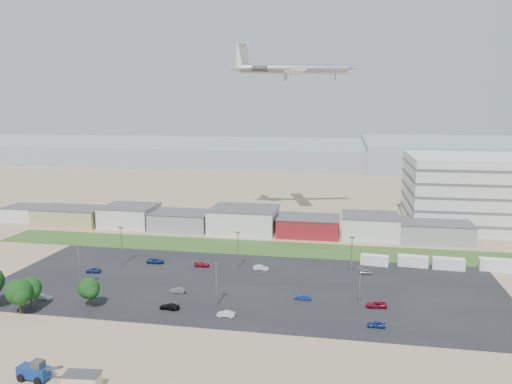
% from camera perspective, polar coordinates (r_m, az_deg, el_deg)
% --- Properties ---
extents(ground, '(700.00, 700.00, 0.00)m').
position_cam_1_polar(ground, '(104.12, -6.30, -14.02)').
color(ground, '#988060').
rests_on(ground, ground).
extents(parking_lot, '(120.00, 50.00, 0.01)m').
position_cam_1_polar(parking_lot, '(120.97, -1.22, -10.53)').
color(parking_lot, black).
rests_on(parking_lot, ground).
extents(grass_strip, '(160.00, 16.00, 0.02)m').
position_cam_1_polar(grass_strip, '(151.77, -0.61, -6.33)').
color(grass_strip, '#324E1D').
rests_on(grass_strip, ground).
extents(hills_backdrop, '(700.00, 200.00, 9.00)m').
position_cam_1_polar(hills_backdrop, '(408.10, 12.14, 4.12)').
color(hills_backdrop, gray).
rests_on(hills_backdrop, ground).
extents(building_row, '(170.00, 20.00, 8.00)m').
position_cam_1_polar(building_row, '(172.54, -4.95, -3.06)').
color(building_row, silver).
rests_on(building_row, ground).
extents(portable_shed, '(5.63, 3.32, 2.71)m').
position_cam_1_polar(portable_shed, '(83.45, -19.24, -19.79)').
color(portable_shed, beige).
rests_on(portable_shed, ground).
extents(telehandler, '(8.18, 3.50, 3.31)m').
position_cam_1_polar(telehandler, '(88.63, -24.09, -18.06)').
color(telehandler, navy).
rests_on(telehandler, ground).
extents(box_trailer_a, '(7.56, 3.32, 2.74)m').
position_cam_1_polar(box_trailer_a, '(138.54, 13.39, -7.57)').
color(box_trailer_a, silver).
rests_on(box_trailer_a, ground).
extents(box_trailer_b, '(7.94, 3.19, 2.90)m').
position_cam_1_polar(box_trailer_b, '(140.06, 17.49, -7.54)').
color(box_trailer_b, silver).
rests_on(box_trailer_b, ground).
extents(box_trailer_c, '(8.16, 3.01, 3.01)m').
position_cam_1_polar(box_trailer_c, '(140.61, 21.13, -7.65)').
color(box_trailer_c, silver).
rests_on(box_trailer_c, ground).
extents(box_trailer_d, '(8.53, 3.05, 3.15)m').
position_cam_1_polar(box_trailer_d, '(144.31, 25.79, -7.51)').
color(box_trailer_d, silver).
rests_on(box_trailer_d, ground).
extents(tree_mid, '(5.61, 5.61, 8.41)m').
position_cam_1_polar(tree_mid, '(114.03, -25.44, -10.52)').
color(tree_mid, black).
rests_on(tree_mid, ground).
extents(tree_right, '(5.09, 5.09, 7.63)m').
position_cam_1_polar(tree_right, '(116.44, -24.41, -10.23)').
color(tree_right, black).
rests_on(tree_right, ground).
extents(tree_near, '(4.79, 4.79, 7.18)m').
position_cam_1_polar(tree_near, '(112.77, -18.55, -10.62)').
color(tree_near, black).
rests_on(tree_near, ground).
extents(lightpole_front_l, '(1.24, 0.52, 10.54)m').
position_cam_1_polar(lightpole_front_l, '(123.15, -19.52, -8.14)').
color(lightpole_front_l, slate).
rests_on(lightpole_front_l, ground).
extents(lightpole_front_m, '(1.11, 0.46, 9.39)m').
position_cam_1_polar(lightpole_front_m, '(107.66, -4.55, -10.49)').
color(lightpole_front_m, slate).
rests_on(lightpole_front_m, ground).
extents(lightpole_front_r, '(1.12, 0.47, 9.50)m').
position_cam_1_polar(lightpole_front_r, '(106.77, 11.77, -10.81)').
color(lightpole_front_r, slate).
rests_on(lightpole_front_r, ground).
extents(lightpole_back_l, '(1.23, 0.51, 10.41)m').
position_cam_1_polar(lightpole_back_l, '(138.58, -15.10, -5.99)').
color(lightpole_back_l, slate).
rests_on(lightpole_back_l, ground).
extents(lightpole_back_m, '(1.15, 0.48, 9.82)m').
position_cam_1_polar(lightpole_back_m, '(131.04, -2.08, -6.69)').
color(lightpole_back_m, slate).
rests_on(lightpole_back_m, ground).
extents(lightpole_back_r, '(1.25, 0.52, 10.60)m').
position_cam_1_polar(lightpole_back_r, '(125.41, 10.87, -7.42)').
color(lightpole_back_r, slate).
rests_on(lightpole_back_r, ground).
extents(airliner, '(55.06, 44.20, 14.25)m').
position_cam_1_polar(airliner, '(189.41, 4.43, 13.81)').
color(airliner, silver).
extents(parked_car_0, '(4.61, 2.56, 1.22)m').
position_cam_1_polar(parked_car_0, '(110.79, 13.59, -12.41)').
color(parked_car_0, maroon).
rests_on(parked_car_0, ground).
extents(parked_car_1, '(3.70, 1.39, 1.21)m').
position_cam_1_polar(parked_car_1, '(112.32, 5.37, -11.86)').
color(parked_car_1, navy).
rests_on(parked_car_1, ground).
extents(parked_car_2, '(3.43, 1.41, 1.16)m').
position_cam_1_polar(parked_car_2, '(101.61, 13.57, -14.49)').
color(parked_car_2, navy).
rests_on(parked_car_2, ground).
extents(parked_car_3, '(4.39, 2.05, 1.24)m').
position_cam_1_polar(parked_car_3, '(108.42, -9.87, -12.76)').
color(parked_car_3, black).
rests_on(parked_car_3, ground).
extents(parked_car_4, '(3.69, 1.39, 1.20)m').
position_cam_1_polar(parked_car_4, '(117.06, -8.96, -11.04)').
color(parked_car_4, '#595B5E').
rests_on(parked_car_4, ground).
extents(parked_car_5, '(3.88, 1.70, 1.30)m').
position_cam_1_polar(parked_car_5, '(135.52, -18.10, -8.50)').
color(parked_car_5, navy).
rests_on(parked_car_5, ground).
extents(parked_car_6, '(4.16, 1.88, 1.18)m').
position_cam_1_polar(parked_car_6, '(134.38, -6.19, -8.25)').
color(parked_car_6, maroon).
rests_on(parked_car_6, ground).
extents(parked_car_8, '(3.59, 1.70, 1.19)m').
position_cam_1_polar(parked_car_8, '(130.88, 12.45, -8.91)').
color(parked_car_8, '#A5A5AA').
rests_on(parked_car_8, ground).
extents(parked_car_9, '(4.73, 2.31, 1.29)m').
position_cam_1_polar(parked_car_9, '(139.26, -11.42, -7.72)').
color(parked_car_9, navy).
rests_on(parked_car_9, ground).
extents(parked_car_10, '(3.92, 1.83, 1.11)m').
position_cam_1_polar(parked_car_10, '(121.49, -23.07, -10.96)').
color(parked_car_10, silver).
rests_on(parked_car_10, ground).
extents(parked_car_11, '(3.98, 1.40, 1.31)m').
position_cam_1_polar(parked_car_11, '(130.94, 0.56, -8.64)').
color(parked_car_11, silver).
rests_on(parked_car_11, ground).
extents(parked_car_13, '(3.69, 1.31, 1.21)m').
position_cam_1_polar(parked_car_13, '(103.61, -3.46, -13.73)').
color(parked_car_13, silver).
rests_on(parked_car_13, ground).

